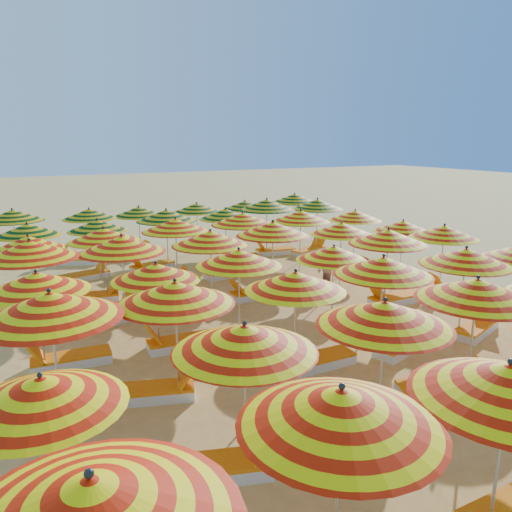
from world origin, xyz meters
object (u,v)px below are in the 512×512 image
object	(u,v)px
lounger_9	(152,391)
umbrella_1	(341,408)
umbrella_41	(317,204)
umbrella_47	(295,198)
umbrella_19	(156,272)
lounger_23	(228,273)
umbrella_23	(444,232)
lounger_5	(219,467)
umbrella_35	(355,215)
lounger_21	(92,297)
umbrella_46	(245,205)
umbrella_33	(243,219)
lounger_30	(129,255)
umbrella_9	(477,290)
umbrella_27	(273,229)
umbrella_28	(342,229)
lounger_28	(309,251)
lounger_13	(69,359)
umbrella_0	(92,504)
lounger_4	(105,511)
umbrella_15	(383,266)
lounger_12	(477,328)
umbrella_25	(122,244)
lounger_8	(30,426)
umbrella_40	(267,205)
lounger_16	(454,289)
umbrella_21	(334,253)
umbrella_39	(225,214)
lounger_25	(152,266)
umbrella_30	(28,243)
umbrella_20	(239,258)
lounger_29	(77,260)
lounger_14	(181,342)
umbrella_6	(42,392)
umbrella_2	(508,382)
lounger_10	(316,361)
umbrella_38	(166,215)
lounger_17	(17,329)
lounger_20	(53,302)
umbrella_37	(97,225)
lounger_15	(394,299)
umbrella_13	(175,293)
lounger_27	(275,251)
umbrella_36	(27,230)
umbrella_45	(197,208)
umbrella_26	(210,238)
lounger_11	(401,345)
umbrella_43	(89,214)
umbrella_18	(37,282)
umbrella_8	(385,314)
umbrella_32	(176,225)
lounger_18	(108,319)

from	to	relation	value
lounger_9	umbrella_1	bearing A→B (deg)	-63.83
umbrella_41	umbrella_47	world-z (taller)	umbrella_41
umbrella_19	lounger_23	xyz separation A→B (m)	(4.09, 5.19, -1.78)
umbrella_23	lounger_5	world-z (taller)	umbrella_23
umbrella_35	lounger_21	bearing A→B (deg)	-178.53
umbrella_46	umbrella_33	bearing A→B (deg)	-116.59
lounger_30	umbrella_9	bearing A→B (deg)	-82.68
umbrella_1	lounger_23	xyz separation A→B (m)	(4.07, 12.27, -1.98)
umbrella_27	umbrella_28	size ratio (longest dim) A/B	1.13
lounger_28	lounger_13	bearing A→B (deg)	-166.62
umbrella_0	lounger_4	bearing A→B (deg)	80.49
umbrella_15	lounger_12	world-z (taller)	umbrella_15
umbrella_25	umbrella_33	xyz separation A→B (m)	(4.86, 2.65, -0.05)
lounger_8	lounger_13	bearing A→B (deg)	86.00
umbrella_40	umbrella_23	bearing A→B (deg)	-70.94
lounger_21	lounger_16	bearing A→B (deg)	-13.22
umbrella_21	umbrella_35	size ratio (longest dim) A/B	0.95
umbrella_21	umbrella_39	xyz separation A→B (m)	(0.04, 7.38, 0.09)
umbrella_9	umbrella_15	bearing A→B (deg)	96.75
lounger_21	lounger_25	size ratio (longest dim) A/B	0.99
umbrella_1	umbrella_19	xyz separation A→B (m)	(-0.02, 7.08, -0.20)
umbrella_30	lounger_8	distance (m)	7.28
umbrella_21	lounger_16	size ratio (longest dim) A/B	1.41
umbrella_20	lounger_29	distance (m)	10.21
lounger_13	lounger_14	xyz separation A→B (m)	(2.54, -0.22, 0.00)
lounger_9	lounger_16	size ratio (longest dim) A/B	1.00
umbrella_6	lounger_23	world-z (taller)	umbrella_6
umbrella_2	lounger_10	world-z (taller)	umbrella_2
lounger_5	lounger_28	size ratio (longest dim) A/B	1.00
umbrella_25	lounger_13	xyz separation A→B (m)	(-1.77, -2.22, -2.03)
umbrella_39	umbrella_38	bearing A→B (deg)	-179.83
lounger_9	lounger_17	distance (m)	5.31
umbrella_38	lounger_20	world-z (taller)	umbrella_38
umbrella_37	lounger_15	size ratio (longest dim) A/B	1.33
umbrella_13	lounger_27	size ratio (longest dim) A/B	1.39
umbrella_38	umbrella_36	bearing A→B (deg)	-178.33
umbrella_45	lounger_10	world-z (taller)	umbrella_45
umbrella_26	lounger_11	world-z (taller)	umbrella_26
umbrella_43	umbrella_47	xyz separation A→B (m)	(9.57, -0.03, 0.12)
umbrella_21	umbrella_46	xyz separation A→B (m)	(2.11, 9.90, 0.02)
umbrella_9	umbrella_18	distance (m)	8.81
umbrella_8	umbrella_32	size ratio (longest dim) A/B	1.10
umbrella_45	lounger_29	distance (m)	5.47
lounger_10	lounger_14	distance (m)	3.31
umbrella_43	lounger_18	world-z (taller)	umbrella_43
lounger_17	umbrella_6	bearing A→B (deg)	-83.32
umbrella_40	lounger_13	size ratio (longest dim) A/B	1.62
umbrella_2	lounger_29	xyz separation A→B (m)	(-2.68, 17.19, -2.00)
umbrella_1	umbrella_46	size ratio (longest dim) A/B	1.31
lounger_4	lounger_18	world-z (taller)	same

